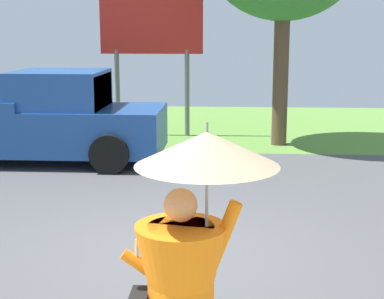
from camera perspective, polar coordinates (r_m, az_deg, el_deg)
ground_plane at (r=10.08m, az=-0.36°, el=-4.17°), size 40.00×22.00×0.20m
monk_pedestrian at (r=3.93m, az=-0.58°, el=-12.74°), size 1.03×0.92×2.13m
pickup_truck at (r=12.49m, az=-14.73°, el=2.83°), size 5.20×2.28×1.88m
roadside_billboard at (r=15.01m, az=-3.98°, el=11.02°), size 2.60×0.12×3.50m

